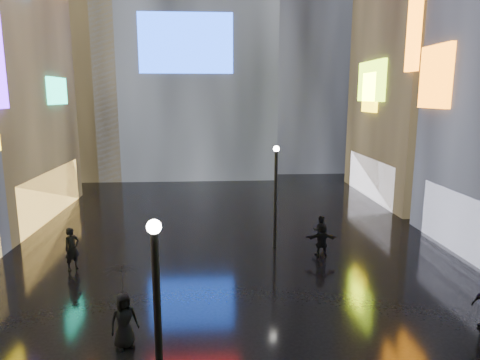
{
  "coord_description": "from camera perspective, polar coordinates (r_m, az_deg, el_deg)",
  "views": [
    {
      "loc": [
        -0.85,
        -1.13,
        7.59
      ],
      "look_at": [
        0.0,
        12.0,
        5.0
      ],
      "focal_mm": 32.0,
      "sensor_mm": 36.0,
      "label": 1
    }
  ],
  "objects": [
    {
      "name": "pedestrian_7",
      "position": [
        22.54,
        10.66,
        -6.65
      ],
      "size": [
        0.91,
        0.8,
        1.56
      ],
      "primitive_type": "imported",
      "rotation": [
        0.0,
        0.0,
        2.81
      ],
      "color": "black",
      "rests_on": "ground"
    },
    {
      "name": "pedestrian_4",
      "position": [
        14.14,
        -15.22,
        -17.62
      ],
      "size": [
        1.02,
        0.9,
        1.75
      ],
      "primitive_type": "imported",
      "rotation": [
        0.0,
        0.0,
        0.5
      ],
      "color": "black",
      "rests_on": "ground"
    },
    {
      "name": "building_right_far",
      "position": [
        35.95,
        25.99,
        20.3
      ],
      "size": [
        10.28,
        12.0,
        28.0
      ],
      "color": "black",
      "rests_on": "ground"
    },
    {
      "name": "umbrella_2",
      "position": [
        13.56,
        -15.51,
        -12.65
      ],
      "size": [
        1.42,
        1.42,
        0.92
      ],
      "primitive_type": "imported",
      "rotation": [
        0.0,
        0.0,
        3.78
      ],
      "color": "black",
      "rests_on": "pedestrian_4"
    },
    {
      "name": "tower_flank_right",
      "position": [
        49.06,
        8.58,
        22.08
      ],
      "size": [
        12.0,
        12.0,
        34.0
      ],
      "primitive_type": "cube",
      "color": "black",
      "rests_on": "ground"
    },
    {
      "name": "pedestrian_6",
      "position": [
        20.54,
        -21.48,
        -8.51
      ],
      "size": [
        0.8,
        0.82,
        1.91
      ],
      "primitive_type": "imported",
      "rotation": [
        0.0,
        0.0,
        0.85
      ],
      "color": "black",
      "rests_on": "ground"
    },
    {
      "name": "pedestrian_5",
      "position": [
        21.08,
        10.85,
        -7.82
      ],
      "size": [
        1.54,
        0.59,
        1.63
      ],
      "primitive_type": "imported",
      "rotation": [
        0.0,
        0.0,
        3.07
      ],
      "color": "black",
      "rests_on": "ground"
    },
    {
      "name": "lamp_near",
      "position": [
        9.5,
        -10.9,
        -18.36
      ],
      "size": [
        0.3,
        0.3,
        5.2
      ],
      "color": "black",
      "rests_on": "ground"
    },
    {
      "name": "tower_flank_left",
      "position": [
        45.41,
        -21.52,
        17.24
      ],
      "size": [
        10.0,
        10.0,
        26.0
      ],
      "primitive_type": "cube",
      "color": "black",
      "rests_on": "ground"
    },
    {
      "name": "lamp_far",
      "position": [
        21.42,
        4.78,
        -1.43
      ],
      "size": [
        0.3,
        0.3,
        5.2
      ],
      "color": "black",
      "rests_on": "ground"
    },
    {
      "name": "ground",
      "position": [
        22.47,
        -1.34,
        -8.61
      ],
      "size": [
        140.0,
        140.0,
        0.0
      ],
      "primitive_type": "plane",
      "color": "black",
      "rests_on": "ground"
    }
  ]
}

